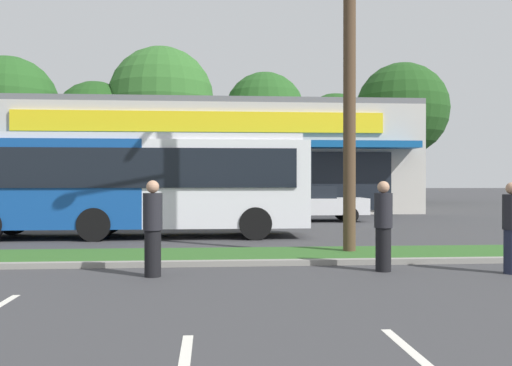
{
  "coord_description": "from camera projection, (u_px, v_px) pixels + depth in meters",
  "views": [
    {
      "loc": [
        0.05,
        0.67,
        1.84
      ],
      "look_at": [
        1.45,
        18.1,
        1.73
      ],
      "focal_mm": 40.1,
      "sensor_mm": 36.0,
      "label": 1
    }
  ],
  "objects": [
    {
      "name": "city_bus",
      "position": [
        129.0,
        182.0,
        18.15
      ],
      "size": [
        11.36,
        2.68,
        3.25
      ],
      "rotation": [
        0.0,
        0.0,
        0.0
      ],
      "color": "#144793",
      "rests_on": "ground_plane"
    },
    {
      "name": "tree_left",
      "position": [
        9.0,
        106.0,
        40.35
      ],
      "size": [
        6.94,
        6.94,
        10.54
      ],
      "color": "#473323",
      "rests_on": "ground_plane"
    },
    {
      "name": "tree_mid",
      "position": [
        161.0,
        99.0,
        41.55
      ],
      "size": [
        7.6,
        7.6,
        11.49
      ],
      "color": "#473323",
      "rests_on": "ground_plane"
    },
    {
      "name": "tree_right",
      "position": [
        335.0,
        129.0,
        44.99
      ],
      "size": [
        5.65,
        5.65,
        8.63
      ],
      "color": "#473323",
      "rests_on": "ground_plane"
    },
    {
      "name": "tree_mid_right",
      "position": [
        265.0,
        112.0,
        43.71
      ],
      "size": [
        6.1,
        6.1,
        10.05
      ],
      "color": "#473323",
      "rests_on": "ground_plane"
    },
    {
      "name": "utility_pole",
      "position": [
        344.0,
        39.0,
        13.69
      ],
      "size": [
        3.1,
        2.39,
        9.71
      ],
      "color": "#4C3826",
      "rests_on": "ground_plane"
    },
    {
      "name": "grass_median",
      "position": [
        208.0,
        256.0,
        13.29
      ],
      "size": [
        56.0,
        2.2,
        0.12
      ],
      "primitive_type": "cube",
      "color": "#2D5B23",
      "rests_on": "ground_plane"
    },
    {
      "name": "tree_mid_left",
      "position": [
        95.0,
        123.0,
        40.7
      ],
      "size": [
        5.83,
        5.83,
        8.84
      ],
      "color": "#473323",
      "rests_on": "ground_plane"
    },
    {
      "name": "car_0",
      "position": [
        129.0,
        204.0,
        25.12
      ],
      "size": [
        4.48,
        1.98,
        1.46
      ],
      "color": "#9E998C",
      "rests_on": "ground_plane"
    },
    {
      "name": "car_1",
      "position": [
        315.0,
        203.0,
        25.07
      ],
      "size": [
        4.39,
        1.95,
        1.56
      ],
      "color": "silver",
      "rests_on": "ground_plane"
    },
    {
      "name": "storefront_building",
      "position": [
        203.0,
        160.0,
        35.67
      ],
      "size": [
        23.73,
        14.34,
        6.15
      ],
      "color": "#BCB7AD",
      "rests_on": "ground_plane"
    },
    {
      "name": "pedestrian_far",
      "position": [
        512.0,
        228.0,
        11.11
      ],
      "size": [
        0.36,
        0.36,
        1.78
      ],
      "rotation": [
        0.0,
        0.0,
        1.77
      ],
      "color": "#1E2338",
      "rests_on": "ground_plane"
    },
    {
      "name": "pedestrian_mid",
      "position": [
        383.0,
        226.0,
        11.41
      ],
      "size": [
        0.36,
        0.36,
        1.81
      ],
      "rotation": [
        0.0,
        0.0,
        0.32
      ],
      "color": "black",
      "rests_on": "ground_plane"
    },
    {
      "name": "curb_lip",
      "position": [
        208.0,
        263.0,
        12.08
      ],
      "size": [
        56.0,
        0.24,
        0.12
      ],
      "primitive_type": "cube",
      "color": "gray",
      "rests_on": "ground_plane"
    },
    {
      "name": "pedestrian_by_pole",
      "position": [
        153.0,
        228.0,
        10.78
      ],
      "size": [
        0.37,
        0.37,
        1.82
      ],
      "rotation": [
        0.0,
        0.0,
        2.02
      ],
      "color": "black",
      "rests_on": "ground_plane"
    },
    {
      "name": "tree_far_right",
      "position": [
        402.0,
        109.0,
        46.28
      ],
      "size": [
        7.49,
        7.49,
        11.29
      ],
      "color": "#473323",
      "rests_on": "ground_plane"
    }
  ]
}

